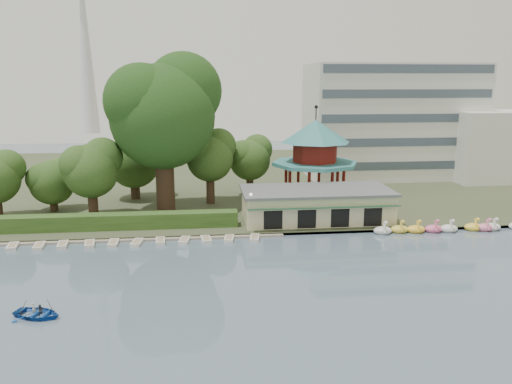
{
  "coord_description": "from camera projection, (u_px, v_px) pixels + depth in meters",
  "views": [
    {
      "loc": [
        -3.97,
        -37.41,
        17.42
      ],
      "look_at": [
        2.0,
        18.0,
        5.0
      ],
      "focal_mm": 35.0,
      "sensor_mm": 36.0,
      "label": 1
    }
  ],
  "objects": [
    {
      "name": "swan_boats",
      "position": [
        457.0,
        228.0,
        59.17
      ],
      "size": [
        19.45,
        2.14,
        1.92
      ],
      "color": "silver",
      "rests_on": "ground"
    },
    {
      "name": "hedge",
      "position": [
        110.0,
        221.0,
        58.55
      ],
      "size": [
        30.0,
        2.0,
        1.8
      ],
      "primitive_type": "cube",
      "color": "#345420",
      "rests_on": "shore"
    },
    {
      "name": "rowboat_with_passengers",
      "position": [
        37.0,
        310.0,
        37.53
      ],
      "size": [
        6.12,
        5.22,
        2.01
      ],
      "color": "#174CA5",
      "rests_on": "ground"
    },
    {
      "name": "pavilion",
      "position": [
        315.0,
        152.0,
        71.19
      ],
      "size": [
        12.4,
        12.4,
        13.5
      ],
      "color": "beige",
      "rests_on": "shore"
    },
    {
      "name": "dock",
      "position": [
        133.0,
        239.0,
        55.92
      ],
      "size": [
        34.0,
        1.6,
        0.24
      ],
      "primitive_type": "cube",
      "color": "gray",
      "rests_on": "ground"
    },
    {
      "name": "embankment",
      "position": [
        239.0,
        235.0,
        57.26
      ],
      "size": [
        220.0,
        0.6,
        0.3
      ],
      "primitive_type": "cube",
      "color": "gray",
      "rests_on": "ground"
    },
    {
      "name": "big_tree",
      "position": [
        164.0,
        108.0,
        63.92
      ],
      "size": [
        14.82,
        13.81,
        20.84
      ],
      "color": "#3A281C",
      "rests_on": "shore"
    },
    {
      "name": "ground_plane",
      "position": [
        255.0,
        300.0,
        40.51
      ],
      "size": [
        220.0,
        220.0,
        0.0
      ],
      "primitive_type": "plane",
      "color": "slate",
      "rests_on": "ground"
    },
    {
      "name": "lamp_post",
      "position": [
        251.0,
        204.0,
        58.38
      ],
      "size": [
        0.36,
        0.36,
        4.28
      ],
      "color": "black",
      "rests_on": "shore"
    },
    {
      "name": "office_building",
      "position": [
        407.0,
        125.0,
        89.36
      ],
      "size": [
        38.0,
        18.0,
        20.0
      ],
      "color": "silver",
      "rests_on": "shore"
    },
    {
      "name": "shore",
      "position": [
        225.0,
        178.0,
        90.93
      ],
      "size": [
        220.0,
        70.0,
        0.4
      ],
      "primitive_type": "cube",
      "color": "#424930",
      "rests_on": "ground"
    },
    {
      "name": "moored_rowboats",
      "position": [
        125.0,
        242.0,
        54.5
      ],
      "size": [
        29.82,
        2.78,
        0.36
      ],
      "color": "silver",
      "rests_on": "ground"
    },
    {
      "name": "small_trees",
      "position": [
        130.0,
        164.0,
        68.32
      ],
      "size": [
        39.79,
        17.33,
        10.57
      ],
      "color": "#3A281C",
      "rests_on": "shore"
    },
    {
      "name": "broadcast_tower",
      "position": [
        84.0,
        30.0,
        164.59
      ],
      "size": [
        8.0,
        8.0,
        96.0
      ],
      "color": "silver",
      "rests_on": "ground"
    },
    {
      "name": "boathouse",
      "position": [
        316.0,
        204.0,
        62.36
      ],
      "size": [
        18.6,
        9.39,
        3.9
      ],
      "color": "beige",
      "rests_on": "shore"
    }
  ]
}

